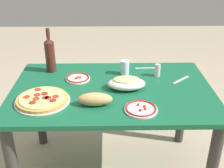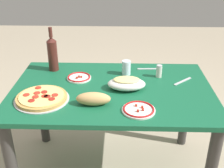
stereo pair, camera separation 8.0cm
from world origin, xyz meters
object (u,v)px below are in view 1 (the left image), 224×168
wine_bottle (50,54)px  water_glass (125,67)px  spice_shaker (157,70)px  baked_pasta_dish (127,83)px  side_plate_far (141,109)px  pepperoni_pizza (42,99)px  side_plate_near (78,78)px  bread_loaf (95,99)px  dining_table (112,104)px

wine_bottle → water_glass: wine_bottle is taller
wine_bottle → spice_shaker: 0.76m
spice_shaker → baked_pasta_dish: bearing=-140.5°
baked_pasta_dish → side_plate_far: baked_pasta_dish is taller
pepperoni_pizza → wine_bottle: bearing=92.6°
side_plate_far → spice_shaker: (0.16, 0.45, 0.03)m
wine_bottle → side_plate_far: 0.81m
side_plate_near → bread_loaf: bread_loaf is taller
dining_table → pepperoni_pizza: 0.46m
pepperoni_pizza → baked_pasta_dish: size_ratio=1.35×
pepperoni_pizza → side_plate_far: bearing=-10.6°
dining_table → wine_bottle: (-0.43, 0.28, 0.25)m
dining_table → wine_bottle: size_ratio=4.06×
dining_table → bread_loaf: (-0.10, -0.21, 0.15)m
side_plate_far → spice_shaker: bearing=70.2°
dining_table → side_plate_near: (-0.23, 0.13, 0.13)m
side_plate_far → spice_shaker: spice_shaker is taller
dining_table → wine_bottle: bearing=147.4°
pepperoni_pizza → bread_loaf: bread_loaf is taller
water_glass → side_plate_near: water_glass is taller
dining_table → pepperoni_pizza: bearing=-158.5°
side_plate_far → bread_loaf: bread_loaf is taller
bread_loaf → spice_shaker: bearing=42.7°
water_glass → side_plate_far: 0.49m
side_plate_near → dining_table: bearing=-30.2°
baked_pasta_dish → side_plate_near: (-0.32, 0.14, -0.03)m
dining_table → bread_loaf: 0.28m
baked_pasta_dish → water_glass: size_ratio=2.37×
wine_bottle → side_plate_far: (0.59, -0.55, -0.12)m
pepperoni_pizza → bread_loaf: size_ratio=1.63×
side_plate_near → spice_shaker: 0.55m
side_plate_far → dining_table: bearing=120.2°
wine_bottle → spice_shaker: bearing=-7.3°
baked_pasta_dish → spice_shaker: size_ratio=2.76×
side_plate_far → bread_loaf: size_ratio=0.94×
side_plate_far → bread_loaf: 0.27m
pepperoni_pizza → baked_pasta_dish: bearing=17.2°
dining_table → bread_loaf: size_ratio=6.44×
bread_loaf → dining_table: bearing=64.1°
bread_loaf → water_glass: bearing=65.3°
bread_loaf → side_plate_far: bearing=-13.6°
dining_table → side_plate_near: side_plate_near is taller
side_plate_near → spice_shaker: size_ratio=1.90×
dining_table → bread_loaf: bread_loaf is taller
pepperoni_pizza → wine_bottle: (-0.02, 0.44, 0.11)m
baked_pasta_dish → spice_shaker: (0.23, 0.19, 0.00)m
baked_pasta_dish → side_plate_far: bearing=-76.2°
pepperoni_pizza → wine_bottle: 0.45m
bread_loaf → spice_shaker: (0.42, 0.39, 0.01)m
baked_pasta_dish → wine_bottle: 0.60m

